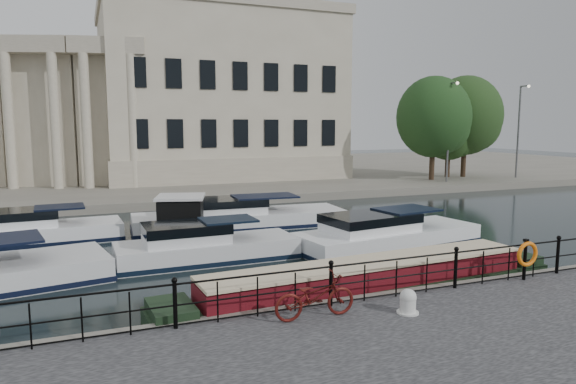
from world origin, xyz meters
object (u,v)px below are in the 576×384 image
object	(u,v)px
life_ring_post	(527,255)
narrowboat	(370,287)
bicycle	(315,296)
harbour_hut	(181,221)
mooring_bollard	(408,302)

from	to	relation	value
life_ring_post	narrowboat	xyz separation A→B (m)	(-4.43, 1.63, -0.98)
bicycle	harbour_hut	world-z (taller)	harbour_hut
life_ring_post	narrowboat	size ratio (longest dim) A/B	0.10
mooring_bollard	harbour_hut	distance (m)	12.83
life_ring_post	narrowboat	world-z (taller)	life_ring_post
mooring_bollard	narrowboat	size ratio (longest dim) A/B	0.05
life_ring_post	narrowboat	distance (m)	4.82
bicycle	narrowboat	xyz separation A→B (m)	(2.79, 2.05, -0.73)
bicycle	narrowboat	size ratio (longest dim) A/B	0.16
life_ring_post	harbour_hut	world-z (taller)	harbour_hut
narrowboat	harbour_hut	world-z (taller)	harbour_hut
life_ring_post	harbour_hut	bearing A→B (deg)	126.30
mooring_bollard	life_ring_post	bearing A→B (deg)	11.23
mooring_bollard	narrowboat	bearing A→B (deg)	79.38
mooring_bollard	life_ring_post	world-z (taller)	life_ring_post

